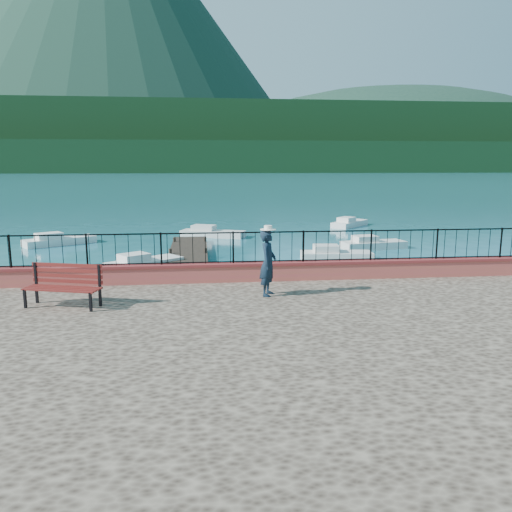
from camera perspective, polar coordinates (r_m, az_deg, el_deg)
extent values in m
plane|color=#19596B|center=(12.51, -0.04, -12.12)|extent=(2000.00, 2000.00, 0.00)
cube|color=#332821|center=(7.02, 5.83, -26.35)|extent=(30.00, 20.00, 1.20)
cube|color=#B44147|center=(15.59, -1.50, -1.82)|extent=(28.00, 0.46, 0.58)
cube|color=black|center=(15.45, -1.51, 0.95)|extent=(27.00, 0.05, 0.95)
cube|color=#2D231C|center=(23.95, -7.90, -0.86)|extent=(2.00, 16.00, 0.30)
cube|color=black|center=(311.52, -6.08, 11.14)|extent=(900.00, 60.00, 18.00)
cube|color=black|center=(371.89, -6.16, 13.02)|extent=(900.00, 120.00, 44.00)
cone|color=#142D23|center=(744.73, -16.70, 24.41)|extent=(560.00, 560.00, 380.00)
ellipsoid|color=#142D23|center=(612.84, 15.19, 9.62)|extent=(448.00, 384.00, 180.00)
cube|color=black|center=(13.68, -21.21, -4.48)|extent=(2.04, 1.11, 0.49)
cube|color=maroon|center=(13.81, -20.72, -2.01)|extent=(1.90, 0.62, 0.60)
imported|color=black|center=(13.77, 1.37, -0.79)|extent=(0.64, 0.78, 1.84)
cylinder|color=white|center=(13.61, 1.39, 3.26)|extent=(0.44, 0.44, 0.12)
cube|color=silver|center=(23.79, -12.64, -0.48)|extent=(3.62, 3.16, 0.80)
cube|color=silver|center=(25.64, 9.20, 0.42)|extent=(3.68, 1.64, 0.80)
cube|color=silver|center=(29.60, 13.30, 1.60)|extent=(3.85, 1.89, 0.80)
cube|color=silver|center=(32.48, -21.53, 1.92)|extent=(4.14, 3.39, 0.80)
cube|color=silver|center=(33.64, -4.97, 2.88)|extent=(4.47, 2.78, 0.80)
cube|color=silver|center=(39.89, 10.67, 3.92)|extent=(3.64, 3.79, 0.80)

